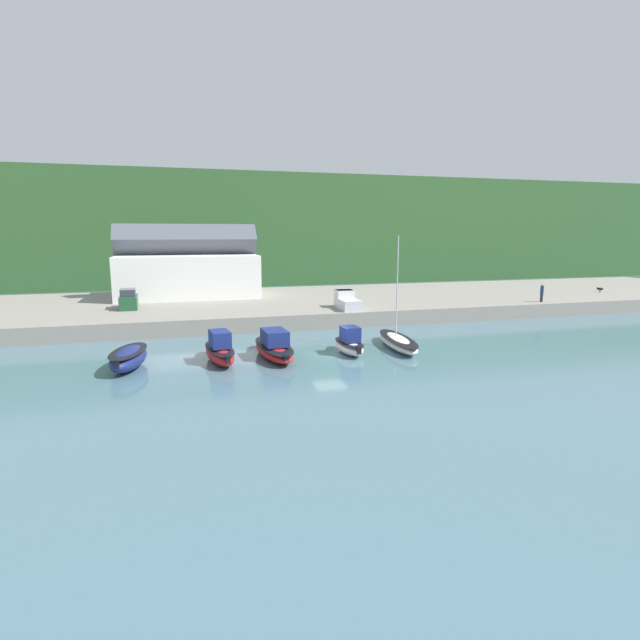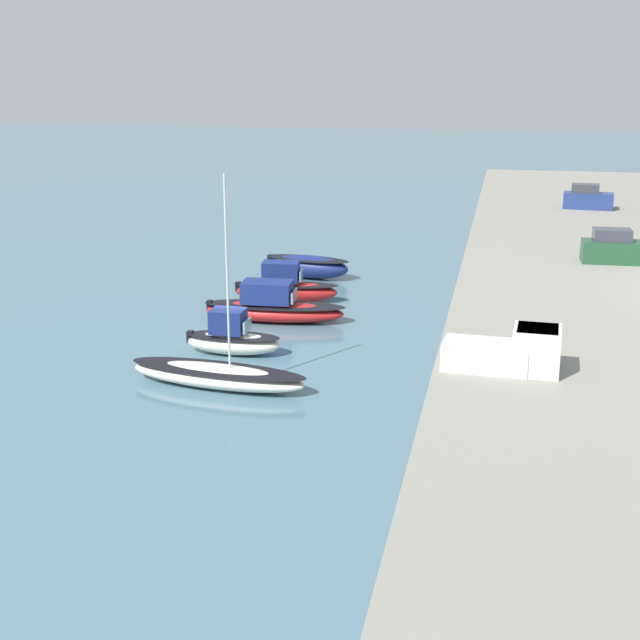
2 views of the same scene
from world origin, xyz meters
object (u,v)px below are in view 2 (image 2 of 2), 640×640
object	(u,v)px
parked_car_1	(615,248)
pickup_truck_0	(512,351)
moored_boat_2	(273,307)
moored_boat_0	(307,266)
moored_boat_3	(232,338)
parked_car_0	(588,198)
moored_boat_1	(285,287)
moored_boat_4	(217,375)

from	to	relation	value
parked_car_1	pickup_truck_0	world-z (taller)	parked_car_1
moored_boat_2	moored_boat_0	bearing A→B (deg)	179.18
moored_boat_3	parked_car_0	distance (m)	45.42
moored_boat_2	moored_boat_3	xyz separation A→B (m)	(6.07, -0.46, 0.00)
moored_boat_3	pickup_truck_0	bearing A→B (deg)	71.66
moored_boat_2	parked_car_1	distance (m)	22.83
moored_boat_1	moored_boat_2	bearing A→B (deg)	-1.57
moored_boat_2	moored_boat_4	world-z (taller)	moored_boat_4
moored_boat_2	parked_car_1	world-z (taller)	parked_car_1
moored_boat_1	parked_car_1	distance (m)	21.22
parked_car_0	moored_boat_2	bearing A→B (deg)	-23.48
moored_boat_2	parked_car_0	distance (m)	39.81
moored_boat_0	moored_boat_2	size ratio (longest dim) A/B	0.77
moored_boat_3	moored_boat_4	distance (m)	4.69
moored_boat_1	moored_boat_2	world-z (taller)	moored_boat_1
moored_boat_1	moored_boat_4	distance (m)	14.91
moored_boat_0	moored_boat_4	size ratio (longest dim) A/B	0.66
parked_car_0	parked_car_1	xyz separation A→B (m)	(22.64, -0.01, 0.00)
moored_boat_3	parked_car_1	xyz separation A→B (m)	(-18.24, 19.71, 1.70)
moored_boat_3	pickup_truck_0	distance (m)	14.16
moored_boat_0	pickup_truck_0	bearing A→B (deg)	43.04
moored_boat_2	moored_boat_3	distance (m)	6.09
moored_boat_2	parked_car_1	xyz separation A→B (m)	(-12.17, 19.24, 1.70)
moored_boat_1	pickup_truck_0	world-z (taller)	pickup_truck_0
parked_car_1	moored_boat_0	bearing A→B (deg)	-87.53
moored_boat_2	moored_boat_3	bearing A→B (deg)	-7.57
moored_boat_1	parked_car_0	world-z (taller)	parked_car_0
moored_boat_3	moored_boat_4	bearing A→B (deg)	9.11
moored_boat_0	parked_car_0	distance (m)	31.23
moored_boat_4	pickup_truck_0	size ratio (longest dim) A/B	1.95
moored_boat_3	parked_car_0	size ratio (longest dim) A/B	1.10
pickup_truck_0	moored_boat_2	bearing A→B (deg)	-125.92
parked_car_0	moored_boat_1	bearing A→B (deg)	-27.19
moored_boat_1	parked_car_0	size ratio (longest dim) A/B	1.48
moored_boat_3	moored_boat_4	world-z (taller)	moored_boat_4
parked_car_1	moored_boat_4	bearing A→B (deg)	-41.65
moored_boat_1	pickup_truck_0	bearing A→B (deg)	35.71
moored_boat_2	moored_boat_4	bearing A→B (deg)	-1.61
moored_boat_1	parked_car_1	bearing A→B (deg)	105.64
moored_boat_4	moored_boat_1	bearing A→B (deg)	-170.35
pickup_truck_0	moored_boat_0	bearing A→B (deg)	-144.58
moored_boat_4	parked_car_1	world-z (taller)	moored_boat_4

